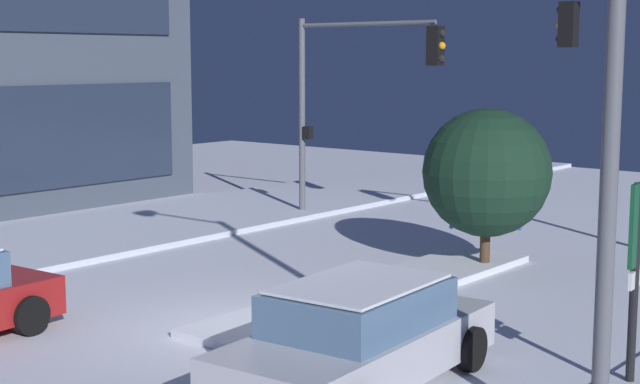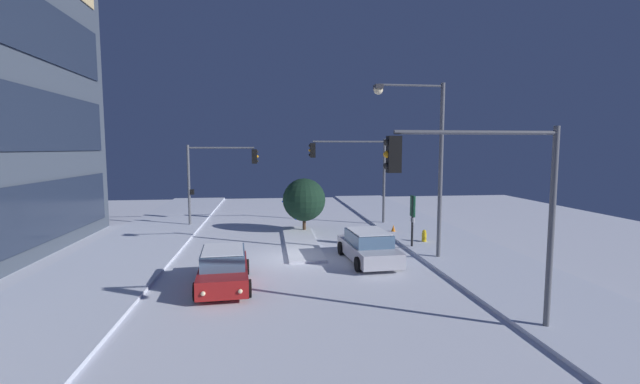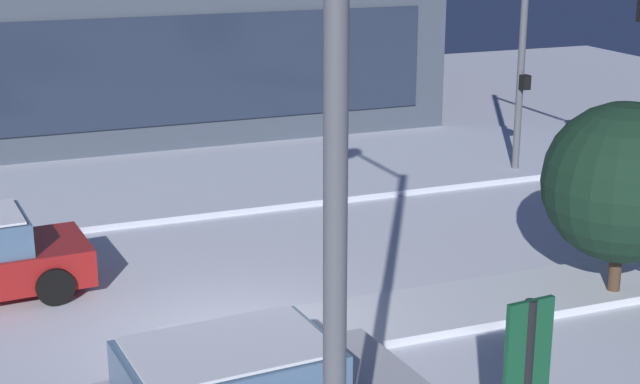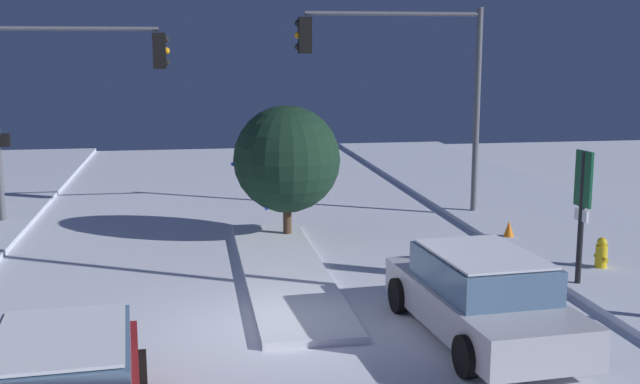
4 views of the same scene
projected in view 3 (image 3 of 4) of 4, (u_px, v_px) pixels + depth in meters
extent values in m
plane|color=silver|center=(230.00, 336.00, 15.41)|extent=(52.00, 52.00, 0.00)
cube|color=silver|center=(128.00, 191.00, 23.04)|extent=(52.00, 5.20, 0.14)
cube|color=silver|center=(435.00, 311.00, 16.20)|extent=(9.00, 1.80, 0.14)
cube|color=#232D42|center=(121.00, 74.00, 26.07)|extent=(17.82, 0.10, 3.01)
cube|color=slate|center=(228.00, 371.00, 11.77)|extent=(2.66, 1.90, 0.60)
cube|color=white|center=(227.00, 346.00, 11.68)|extent=(2.46, 1.77, 0.04)
sphere|color=#F9E5B2|center=(372.00, 360.00, 13.50)|extent=(0.16, 0.16, 0.16)
cylinder|color=black|center=(310.00, 373.00, 13.47)|extent=(0.67, 0.27, 0.66)
cylinder|color=black|center=(55.00, 286.00, 16.56)|extent=(0.67, 0.27, 0.66)
cylinder|color=black|center=(36.00, 253.00, 18.13)|extent=(0.67, 0.27, 0.66)
cylinder|color=#565960|center=(521.00, 64.00, 24.04)|extent=(0.18, 0.18, 5.63)
cube|color=black|center=(525.00, 82.00, 23.96)|extent=(0.20, 0.24, 0.36)
cylinder|color=#565960|center=(335.00, 212.00, 7.77)|extent=(0.20, 0.20, 8.44)
cube|color=#144C2D|center=(528.00, 353.00, 9.60)|extent=(0.55, 0.11, 1.14)
cylinder|color=#473323|center=(615.00, 273.00, 16.81)|extent=(0.22, 0.22, 0.93)
sphere|color=black|center=(623.00, 182.00, 16.35)|extent=(2.76, 2.76, 2.76)
sphere|color=blue|center=(575.00, 241.00, 17.05)|extent=(0.10, 0.10, 0.10)
sphere|color=blue|center=(576.00, 168.00, 17.64)|extent=(0.10, 0.10, 0.10)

